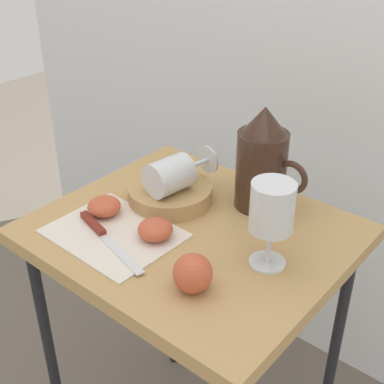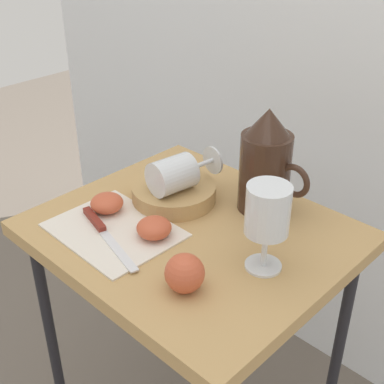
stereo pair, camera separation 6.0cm
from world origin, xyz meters
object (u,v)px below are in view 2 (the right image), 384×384
Objects in this scene: pitcher at (265,170)px; apple_half_right at (154,228)px; knife at (102,229)px; apple_whole at (185,273)px; wine_glass_upright at (269,214)px; table at (192,257)px; basket_tray at (174,193)px; apple_half_left at (107,203)px; wine_glass_tipped_near at (174,174)px.

pitcher is 0.25m from apple_half_right.
apple_half_right is 0.30× the size of knife.
wine_glass_upright is at bearing 67.77° from apple_whole.
wine_glass_upright is 0.17m from apple_whole.
pitcher reaches higher than knife.
basket_tray is at bearing 153.82° from table.
wine_glass_upright is (0.12, -0.15, 0.02)m from pitcher.
pitcher is 3.27× the size of apple_half_left.
table is 0.12m from apple_half_right.
table is 0.20m from apple_whole.
pitcher is at bearing 40.35° from wine_glass_tipped_near.
table is 10.84× the size of apple_half_right.
basket_tray is 0.06m from wine_glass_tipped_near.
apple_half_right is (-0.03, -0.07, 0.09)m from table.
table is 0.25m from wine_glass_upright.
apple_whole reaches higher than knife.
knife is (-0.01, -0.18, -0.01)m from basket_tray.
wine_glass_tipped_near is at bearing -139.65° from pitcher.
apple_whole is (0.14, -0.06, 0.01)m from apple_half_right.
basket_tray is 2.66× the size of apple_whole.
apple_half_left is (-0.16, -0.08, 0.09)m from table.
wine_glass_tipped_near is at bearing 156.23° from table.
pitcher is 0.30m from apple_whole.
apple_half_left is at bearing -132.58° from pitcher.
wine_glass_tipped_near reaches higher than table.
pitcher reaches higher than table.
basket_tray is at bearing 64.22° from apple_half_left.
knife is (-0.28, -0.13, -0.10)m from wine_glass_upright.
table is at bearing 49.21° from knife.
wine_glass_tipped_near is 0.72× the size of knife.
wine_glass_upright is 2.43× the size of apple_half_right.
pitcher is 3.27× the size of apple_half_right.
wine_glass_upright is at bearing -7.63° from wine_glass_tipped_near.
pitcher is at bearing 47.42° from apple_half_left.
apple_whole is at bearing -40.87° from wine_glass_tipped_near.
pitcher is 0.19m from wine_glass_upright.
knife is at bearing -120.00° from pitcher.
wine_glass_upright is (0.17, 0.00, 0.18)m from table.
basket_tray is 2.66× the size of apple_half_left.
knife is at bearing 178.73° from apple_whole.
apple_half_right is at bearing 34.87° from knife.
wine_glass_tipped_near reaches higher than apple_half_left.
wine_glass_upright reaches higher than apple_half_right.
knife is (0.05, -0.05, -0.01)m from apple_half_left.
table is 0.17m from wine_glass_tipped_near.
table is at bearing 68.36° from apple_half_right.
knife is (-0.11, -0.13, 0.08)m from table.
table is 4.47× the size of wine_glass_upright.
basket_tray is at bearing 170.38° from wine_glass_upright.
apple_half_left is at bearing -154.25° from table.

